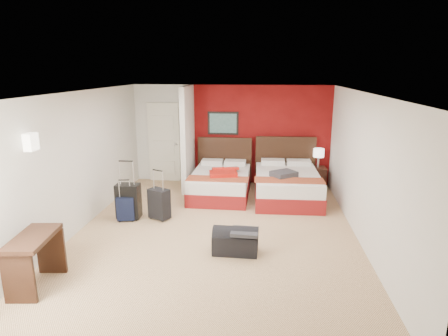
# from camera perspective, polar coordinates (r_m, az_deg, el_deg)

# --- Properties ---
(ground) EXTENTS (6.50, 6.50, 0.00)m
(ground) POSITION_cam_1_polar(r_m,az_deg,el_deg) (7.07, -1.23, -9.49)
(ground) COLOR #D9B485
(ground) RESTS_ON ground
(room_walls) EXTENTS (5.02, 6.52, 2.50)m
(room_walls) POSITION_cam_1_polar(r_m,az_deg,el_deg) (8.29, -9.74, 3.04)
(room_walls) COLOR silver
(room_walls) RESTS_ON ground
(red_accent_panel) EXTENTS (3.50, 0.04, 2.50)m
(red_accent_panel) POSITION_cam_1_polar(r_m,az_deg,el_deg) (9.77, 5.46, 4.87)
(red_accent_panel) COLOR maroon
(red_accent_panel) RESTS_ON ground
(partition_wall) EXTENTS (0.12, 1.20, 2.50)m
(partition_wall) POSITION_cam_1_polar(r_m,az_deg,el_deg) (9.34, -5.41, 4.42)
(partition_wall) COLOR silver
(partition_wall) RESTS_ON ground
(entry_door) EXTENTS (0.82, 0.06, 2.05)m
(entry_door) POSITION_cam_1_polar(r_m,az_deg,el_deg) (10.11, -8.91, 3.79)
(entry_door) COLOR silver
(entry_door) RESTS_ON ground
(bed_left) EXTENTS (1.33, 1.88, 0.56)m
(bed_left) POSITION_cam_1_polar(r_m,az_deg,el_deg) (8.91, -0.54, -2.42)
(bed_left) COLOR white
(bed_left) RESTS_ON ground
(bed_right) EXTENTS (1.46, 2.06, 0.61)m
(bed_right) POSITION_cam_1_polar(r_m,az_deg,el_deg) (8.80, 9.35, -2.68)
(bed_right) COLOR silver
(bed_right) RESTS_ON ground
(red_suitcase_open) EXTENTS (0.76, 0.94, 0.10)m
(red_suitcase_open) POSITION_cam_1_polar(r_m,az_deg,el_deg) (8.72, 0.04, -0.54)
(red_suitcase_open) COLOR #B4180F
(red_suitcase_open) RESTS_ON bed_left
(jacket_bundle) EXTENTS (0.64, 0.61, 0.12)m
(jacket_bundle) POSITION_cam_1_polar(r_m,az_deg,el_deg) (8.41, 8.88, -0.89)
(jacket_bundle) COLOR #3E3E43
(jacket_bundle) RESTS_ON bed_right
(nightstand) EXTENTS (0.40, 0.40, 0.54)m
(nightstand) POSITION_cam_1_polar(r_m,az_deg,el_deg) (9.74, 13.70, -1.43)
(nightstand) COLOR black
(nightstand) RESTS_ON ground
(table_lamp) EXTENTS (0.31, 0.31, 0.46)m
(table_lamp) POSITION_cam_1_polar(r_m,az_deg,el_deg) (9.61, 13.87, 1.46)
(table_lamp) COLOR white
(table_lamp) RESTS_ON nightstand
(suitcase_black) EXTENTS (0.46, 0.29, 0.68)m
(suitcase_black) POSITION_cam_1_polar(r_m,az_deg,el_deg) (7.78, -14.02, -4.97)
(suitcase_black) COLOR black
(suitcase_black) RESTS_ON ground
(suitcase_charcoal) EXTENTS (0.46, 0.40, 0.59)m
(suitcase_charcoal) POSITION_cam_1_polar(r_m,az_deg,el_deg) (7.64, -9.61, -5.45)
(suitcase_charcoal) COLOR black
(suitcase_charcoal) RESTS_ON ground
(suitcase_navy) EXTENTS (0.36, 0.26, 0.46)m
(suitcase_navy) POSITION_cam_1_polar(r_m,az_deg,el_deg) (7.72, -14.38, -6.02)
(suitcase_navy) COLOR black
(suitcase_navy) RESTS_ON ground
(duffel_bag) EXTENTS (0.73, 0.40, 0.36)m
(duffel_bag) POSITION_cam_1_polar(r_m,az_deg,el_deg) (6.26, 1.71, -10.98)
(duffel_bag) COLOR black
(duffel_bag) RESTS_ON ground
(jacket_draped) EXTENTS (0.44, 0.38, 0.06)m
(jacket_draped) POSITION_cam_1_polar(r_m,az_deg,el_deg) (6.12, 3.11, -9.46)
(jacket_draped) COLOR #323236
(jacket_draped) RESTS_ON duffel_bag
(desk) EXTENTS (0.54, 0.94, 0.74)m
(desk) POSITION_cam_1_polar(r_m,az_deg,el_deg) (5.85, -26.22, -12.40)
(desk) COLOR #331B11
(desk) RESTS_ON ground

